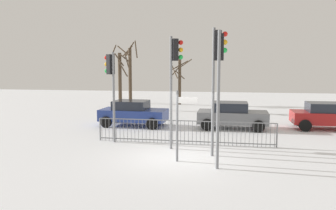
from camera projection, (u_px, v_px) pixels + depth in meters
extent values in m
plane|color=white|center=(178.00, 158.00, 13.30)|extent=(60.00, 60.00, 0.00)
cylinder|color=slate|center=(171.00, 94.00, 14.40)|extent=(0.11, 0.11, 4.72)
cube|color=black|center=(175.00, 50.00, 14.21)|extent=(0.33, 0.38, 0.90)
sphere|color=red|center=(181.00, 43.00, 14.24)|extent=(0.20, 0.20, 0.20)
sphere|color=orange|center=(181.00, 50.00, 14.27)|extent=(0.20, 0.20, 0.20)
sphere|color=green|center=(181.00, 57.00, 14.31)|extent=(0.20, 0.20, 0.20)
cylinder|color=slate|center=(213.00, 93.00, 13.27)|extent=(0.11, 0.11, 4.96)
cube|color=black|center=(218.00, 42.00, 12.98)|extent=(0.27, 0.35, 0.90)
sphere|color=red|center=(225.00, 34.00, 12.87)|extent=(0.20, 0.20, 0.20)
sphere|color=orange|center=(225.00, 42.00, 12.91)|extent=(0.20, 0.20, 0.20)
sphere|color=green|center=(225.00, 50.00, 12.95)|extent=(0.20, 0.20, 0.20)
cylinder|color=slate|center=(114.00, 98.00, 15.67)|extent=(0.11, 0.11, 4.12)
cube|color=black|center=(111.00, 64.00, 15.58)|extent=(0.34, 0.39, 0.90)
sphere|color=red|center=(107.00, 58.00, 15.69)|extent=(0.20, 0.20, 0.20)
sphere|color=orange|center=(107.00, 64.00, 15.73)|extent=(0.20, 0.20, 0.20)
sphere|color=green|center=(107.00, 71.00, 15.76)|extent=(0.20, 0.20, 0.20)
cylinder|color=slate|center=(218.00, 101.00, 11.65)|extent=(0.11, 0.11, 4.72)
cube|color=black|center=(219.00, 47.00, 11.59)|extent=(0.34, 0.25, 0.90)
sphere|color=red|center=(218.00, 38.00, 11.80)|extent=(0.20, 0.20, 0.20)
sphere|color=orange|center=(218.00, 47.00, 11.84)|extent=(0.20, 0.20, 0.20)
sphere|color=green|center=(218.00, 56.00, 11.88)|extent=(0.20, 0.20, 0.20)
cylinder|color=slate|center=(177.00, 126.00, 12.67)|extent=(0.09, 0.09, 2.64)
cube|color=white|center=(188.00, 100.00, 12.44)|extent=(0.70, 0.11, 0.22)
cube|color=slate|center=(185.00, 121.00, 15.46)|extent=(8.02, 0.25, 0.04)
cube|color=slate|center=(184.00, 141.00, 15.57)|extent=(8.02, 0.25, 0.04)
cylinder|color=slate|center=(102.00, 129.00, 16.21)|extent=(0.02, 0.02, 1.05)
cylinder|color=slate|center=(105.00, 129.00, 16.17)|extent=(0.02, 0.02, 1.05)
cylinder|color=slate|center=(109.00, 130.00, 16.14)|extent=(0.02, 0.02, 1.05)
cylinder|color=slate|center=(113.00, 130.00, 16.11)|extent=(0.02, 0.02, 1.05)
cylinder|color=slate|center=(116.00, 130.00, 16.08)|extent=(0.02, 0.02, 1.05)
cylinder|color=slate|center=(120.00, 130.00, 16.05)|extent=(0.02, 0.02, 1.05)
cylinder|color=slate|center=(124.00, 130.00, 16.02)|extent=(0.02, 0.02, 1.05)
cylinder|color=slate|center=(127.00, 130.00, 15.99)|extent=(0.02, 0.02, 1.05)
cylinder|color=slate|center=(131.00, 130.00, 15.96)|extent=(0.02, 0.02, 1.05)
cylinder|color=slate|center=(135.00, 131.00, 15.93)|extent=(0.02, 0.02, 1.05)
cylinder|color=slate|center=(139.00, 131.00, 15.90)|extent=(0.02, 0.02, 1.05)
cylinder|color=slate|center=(142.00, 131.00, 15.86)|extent=(0.02, 0.02, 1.05)
cylinder|color=slate|center=(146.00, 131.00, 15.83)|extent=(0.02, 0.02, 1.05)
cylinder|color=slate|center=(150.00, 131.00, 15.80)|extent=(0.02, 0.02, 1.05)
cylinder|color=slate|center=(154.00, 131.00, 15.77)|extent=(0.02, 0.02, 1.05)
cylinder|color=slate|center=(157.00, 131.00, 15.74)|extent=(0.02, 0.02, 1.05)
cylinder|color=slate|center=(161.00, 131.00, 15.71)|extent=(0.02, 0.02, 1.05)
cylinder|color=slate|center=(165.00, 132.00, 15.68)|extent=(0.02, 0.02, 1.05)
cylinder|color=slate|center=(169.00, 132.00, 15.65)|extent=(0.02, 0.02, 1.05)
cylinder|color=slate|center=(173.00, 132.00, 15.62)|extent=(0.02, 0.02, 1.05)
cylinder|color=slate|center=(177.00, 132.00, 15.59)|extent=(0.02, 0.02, 1.05)
cylinder|color=slate|center=(181.00, 132.00, 15.55)|extent=(0.02, 0.02, 1.05)
cylinder|color=slate|center=(185.00, 132.00, 15.52)|extent=(0.02, 0.02, 1.05)
cylinder|color=slate|center=(188.00, 132.00, 15.49)|extent=(0.02, 0.02, 1.05)
cylinder|color=slate|center=(192.00, 133.00, 15.46)|extent=(0.02, 0.02, 1.05)
cylinder|color=slate|center=(196.00, 133.00, 15.43)|extent=(0.02, 0.02, 1.05)
cylinder|color=slate|center=(200.00, 133.00, 15.40)|extent=(0.02, 0.02, 1.05)
cylinder|color=slate|center=(204.00, 133.00, 15.37)|extent=(0.02, 0.02, 1.05)
cylinder|color=slate|center=(208.00, 133.00, 15.34)|extent=(0.02, 0.02, 1.05)
cylinder|color=slate|center=(212.00, 133.00, 15.31)|extent=(0.02, 0.02, 1.05)
cylinder|color=slate|center=(216.00, 133.00, 15.28)|extent=(0.02, 0.02, 1.05)
cylinder|color=slate|center=(220.00, 134.00, 15.24)|extent=(0.02, 0.02, 1.05)
cylinder|color=slate|center=(225.00, 134.00, 15.21)|extent=(0.02, 0.02, 1.05)
cylinder|color=slate|center=(229.00, 134.00, 15.18)|extent=(0.02, 0.02, 1.05)
cylinder|color=slate|center=(233.00, 134.00, 15.15)|extent=(0.02, 0.02, 1.05)
cylinder|color=slate|center=(237.00, 134.00, 15.12)|extent=(0.02, 0.02, 1.05)
cylinder|color=slate|center=(241.00, 134.00, 15.09)|extent=(0.02, 0.02, 1.05)
cylinder|color=slate|center=(245.00, 134.00, 15.06)|extent=(0.02, 0.02, 1.05)
cylinder|color=slate|center=(249.00, 135.00, 15.03)|extent=(0.02, 0.02, 1.05)
cylinder|color=slate|center=(254.00, 135.00, 15.00)|extent=(0.02, 0.02, 1.05)
cylinder|color=slate|center=(258.00, 135.00, 14.96)|extent=(0.02, 0.02, 1.05)
cylinder|color=slate|center=(262.00, 135.00, 14.93)|extent=(0.02, 0.02, 1.05)
cylinder|color=slate|center=(266.00, 135.00, 14.90)|extent=(0.02, 0.02, 1.05)
cylinder|color=slate|center=(271.00, 135.00, 14.87)|extent=(0.02, 0.02, 1.05)
cylinder|color=slate|center=(275.00, 136.00, 14.84)|extent=(0.02, 0.02, 1.05)
cylinder|color=slate|center=(100.00, 129.00, 16.22)|extent=(0.06, 0.06, 1.05)
cylinder|color=slate|center=(277.00, 136.00, 14.83)|extent=(0.06, 0.06, 1.05)
cube|color=maroon|center=(328.00, 118.00, 18.86)|extent=(3.83, 1.76, 0.65)
cube|color=#1E232D|center=(326.00, 108.00, 18.82)|extent=(1.93, 1.53, 0.55)
cylinder|color=black|center=(299.00, 120.00, 19.96)|extent=(0.64, 0.23, 0.64)
cylinder|color=black|center=(305.00, 126.00, 18.30)|extent=(0.64, 0.23, 0.64)
cube|color=slate|center=(232.00, 117.00, 19.09)|extent=(3.85, 1.81, 0.65)
cube|color=#1E232D|center=(230.00, 107.00, 19.04)|extent=(1.94, 1.55, 0.55)
cylinder|color=black|center=(256.00, 121.00, 19.72)|extent=(0.65, 0.24, 0.64)
cylinder|color=black|center=(259.00, 126.00, 18.06)|extent=(0.65, 0.24, 0.64)
cylinder|color=black|center=(209.00, 120.00, 20.19)|extent=(0.65, 0.24, 0.64)
cylinder|color=black|center=(207.00, 125.00, 18.53)|extent=(0.65, 0.24, 0.64)
cube|color=navy|center=(134.00, 115.00, 19.89)|extent=(3.91, 1.97, 0.65)
cube|color=#1E232D|center=(131.00, 105.00, 19.85)|extent=(2.00, 1.63, 0.55)
cylinder|color=black|center=(160.00, 119.00, 20.45)|extent=(0.65, 0.27, 0.64)
cylinder|color=black|center=(152.00, 124.00, 18.81)|extent=(0.65, 0.27, 0.64)
cylinder|color=black|center=(117.00, 117.00, 21.05)|extent=(0.65, 0.27, 0.64)
cylinder|color=black|center=(106.00, 122.00, 19.40)|extent=(0.65, 0.27, 0.64)
cylinder|color=#473828|center=(130.00, 76.00, 30.79)|extent=(0.30, 0.30, 4.91)
cylinder|color=#473828|center=(129.00, 49.00, 30.89)|extent=(0.87, 0.39, 1.36)
cylinder|color=#473828|center=(128.00, 51.00, 30.89)|extent=(0.81, 0.68, 0.94)
cylinder|color=#473828|center=(124.00, 52.00, 29.91)|extent=(1.45, 0.74, 1.06)
cylinder|color=#473828|center=(136.00, 50.00, 30.47)|extent=(0.23, 1.21, 1.50)
cylinder|color=#473828|center=(129.00, 50.00, 30.74)|extent=(0.56, 0.43, 0.94)
cylinder|color=#473828|center=(180.00, 82.00, 29.87)|extent=(0.26, 0.26, 3.97)
cylinder|color=#473828|center=(175.00, 71.00, 30.25)|extent=(0.98, 0.95, 1.21)
cylinder|color=#473828|center=(180.00, 75.00, 29.41)|extent=(0.84, 0.22, 0.77)
cylinder|color=#473828|center=(174.00, 70.00, 29.43)|extent=(0.88, 1.04, 1.47)
cylinder|color=#473828|center=(180.00, 65.00, 30.39)|extent=(1.45, 0.18, 0.84)
cylinder|color=#473828|center=(184.00, 64.00, 30.28)|extent=(1.39, 0.75, 0.95)
cylinder|color=#473828|center=(120.00, 81.00, 26.83)|extent=(0.27, 0.27, 4.38)
cylinder|color=#473828|center=(112.00, 55.00, 26.79)|extent=(0.35, 1.34, 1.58)
cylinder|color=#473828|center=(119.00, 60.00, 26.30)|extent=(0.75, 0.22, 1.00)
cylinder|color=#473828|center=(124.00, 58.00, 26.35)|extent=(0.51, 0.97, 0.58)
cylinder|color=#473828|center=(127.00, 61.00, 26.58)|extent=(0.15, 1.22, 1.07)
cylinder|color=#473828|center=(123.00, 70.00, 26.46)|extent=(0.54, 0.82, 1.14)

